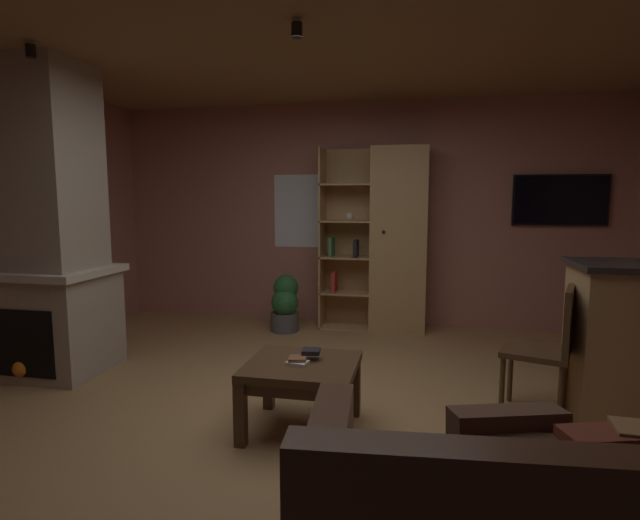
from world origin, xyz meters
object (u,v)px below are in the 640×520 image
(table_book_1, at_px, (298,359))
(table_book_0, at_px, (298,363))
(stone_fireplace, at_px, (45,237))
(table_book_2, at_px, (311,351))
(bookshelf_cabinet, at_px, (391,241))
(coffee_table, at_px, (301,375))
(potted_floor_plant, at_px, (285,304))
(wall_mounted_tv, at_px, (560,200))
(dining_chair, at_px, (549,343))

(table_book_1, bearing_deg, table_book_0, -76.83)
(stone_fireplace, distance_m, table_book_2, 2.60)
(bookshelf_cabinet, height_order, coffee_table, bookshelf_cabinet)
(potted_floor_plant, bearing_deg, wall_mounted_tv, 10.32)
(bookshelf_cabinet, xyz_separation_m, table_book_1, (-0.42, -2.69, -0.54))
(dining_chair, bearing_deg, coffee_table, -162.34)
(bookshelf_cabinet, height_order, wall_mounted_tv, bookshelf_cabinet)
(table_book_0, bearing_deg, potted_floor_plant, 107.42)
(coffee_table, relative_size, table_book_0, 5.38)
(stone_fireplace, xyz_separation_m, table_book_2, (2.45, -0.59, -0.67))
(table_book_1, relative_size, potted_floor_plant, 0.17)
(coffee_table, relative_size, wall_mounted_tv, 0.72)
(stone_fireplace, distance_m, potted_floor_plant, 2.50)
(bookshelf_cabinet, xyz_separation_m, potted_floor_plant, (-1.16, -0.33, -0.71))
(table_book_1, xyz_separation_m, table_book_2, (0.07, 0.09, 0.02))
(stone_fireplace, bearing_deg, bookshelf_cabinet, 35.71)
(coffee_table, xyz_separation_m, table_book_0, (-0.01, -0.05, 0.10))
(coffee_table, distance_m, table_book_2, 0.16)
(bookshelf_cabinet, bearing_deg, wall_mounted_tv, 6.66)
(potted_floor_plant, xyz_separation_m, wall_mounted_tv, (2.96, 0.54, 1.16))
(wall_mounted_tv, bearing_deg, dining_chair, -104.16)
(dining_chair, bearing_deg, table_book_1, -161.73)
(stone_fireplace, relative_size, dining_chair, 2.84)
(potted_floor_plant, bearing_deg, dining_chair, -37.71)
(table_book_1, bearing_deg, coffee_table, 53.59)
(table_book_2, distance_m, potted_floor_plant, 2.42)
(table_book_2, bearing_deg, dining_chair, 15.99)
(dining_chair, distance_m, wall_mounted_tv, 2.62)
(potted_floor_plant, height_order, wall_mounted_tv, wall_mounted_tv)
(dining_chair, bearing_deg, wall_mounted_tv, 75.84)
(table_book_1, xyz_separation_m, dining_chair, (1.62, 0.53, 0.04))
(table_book_2, xyz_separation_m, potted_floor_plant, (-0.81, 2.27, -0.19))
(coffee_table, distance_m, potted_floor_plant, 2.46)
(coffee_table, bearing_deg, stone_fireplace, 164.70)
(stone_fireplace, bearing_deg, table_book_1, -15.97)
(bookshelf_cabinet, distance_m, coffee_table, 2.77)
(table_book_1, relative_size, wall_mounted_tv, 0.11)
(wall_mounted_tv, bearing_deg, table_book_1, -127.39)
(potted_floor_plant, bearing_deg, table_book_2, -70.35)
(table_book_1, distance_m, potted_floor_plant, 2.48)
(table_book_2, bearing_deg, table_book_1, -127.15)
(potted_floor_plant, bearing_deg, table_book_0, -72.58)
(bookshelf_cabinet, relative_size, table_book_1, 18.75)
(coffee_table, xyz_separation_m, wall_mounted_tv, (2.20, 2.88, 1.11))
(table_book_1, bearing_deg, table_book_2, 52.85)
(dining_chair, relative_size, wall_mounted_tv, 0.94)
(stone_fireplace, bearing_deg, table_book_0, -16.49)
(dining_chair, bearing_deg, table_book_2, -164.01)
(table_book_2, relative_size, wall_mounted_tv, 0.12)
(wall_mounted_tv, bearing_deg, coffee_table, -127.40)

